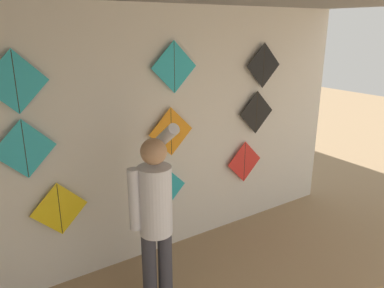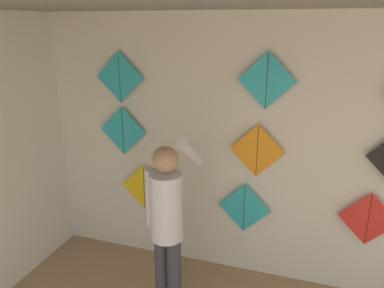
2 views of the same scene
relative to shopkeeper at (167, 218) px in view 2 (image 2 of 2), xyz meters
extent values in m
cube|color=silver|center=(0.57, 0.91, 0.38)|extent=(5.36, 0.06, 2.80)
cylinder|color=#383842|center=(-0.07, 0.01, -0.60)|extent=(0.13, 0.13, 0.83)
cylinder|color=#383842|center=(0.07, -0.03, -0.60)|extent=(0.13, 0.13, 0.83)
cylinder|color=silver|center=(0.00, -0.01, 0.12)|extent=(0.29, 0.29, 0.62)
sphere|color=tan|center=(0.00, -0.01, 0.57)|extent=(0.22, 0.22, 0.22)
cylinder|color=silver|center=(-0.17, 0.04, 0.15)|extent=(0.10, 0.10, 0.55)
cylinder|color=silver|center=(0.17, 0.16, 0.59)|extent=(0.10, 0.51, 0.40)
cube|color=yellow|center=(-0.62, 0.82, -0.14)|extent=(0.55, 0.01, 0.55)
cylinder|color=black|center=(-0.62, 0.82, -0.14)|extent=(0.01, 0.01, 0.53)
cube|color=#28B2C6|center=(0.55, 0.82, -0.22)|extent=(0.55, 0.01, 0.55)
cylinder|color=black|center=(0.55, 0.82, -0.22)|extent=(0.01, 0.01, 0.53)
sphere|color=white|center=(0.55, 0.81, -0.54)|extent=(0.04, 0.04, 0.04)
sphere|color=white|center=(0.55, 0.81, -0.61)|extent=(0.04, 0.04, 0.04)
sphere|color=white|center=(0.55, 0.81, -0.68)|extent=(0.04, 0.04, 0.04)
cube|color=red|center=(1.76, 0.82, -0.14)|extent=(0.55, 0.01, 0.55)
cylinder|color=black|center=(1.76, 0.82, -0.14)|extent=(0.01, 0.01, 0.53)
cube|color=#28B2C6|center=(-0.85, 0.82, 0.51)|extent=(0.55, 0.01, 0.55)
cylinder|color=black|center=(-0.85, 0.82, 0.51)|extent=(0.01, 0.01, 0.53)
cube|color=orange|center=(0.65, 0.82, 0.44)|extent=(0.55, 0.01, 0.55)
cylinder|color=black|center=(0.65, 0.82, 0.44)|extent=(0.01, 0.01, 0.53)
cube|color=#28B2C6|center=(-0.85, 0.82, 1.11)|extent=(0.55, 0.01, 0.55)
cylinder|color=black|center=(-0.85, 0.82, 1.11)|extent=(0.01, 0.01, 0.53)
cube|color=#28B2C6|center=(0.71, 0.82, 1.14)|extent=(0.55, 0.01, 0.55)
cylinder|color=black|center=(0.71, 0.82, 1.14)|extent=(0.01, 0.01, 0.53)
camera|label=1|loc=(-1.35, -2.63, 1.56)|focal=35.00mm
camera|label=2|loc=(1.14, -2.76, 1.66)|focal=35.00mm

